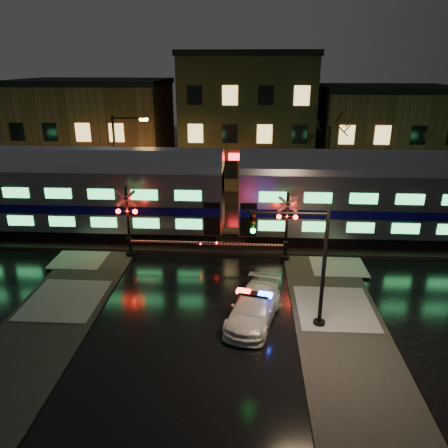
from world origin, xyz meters
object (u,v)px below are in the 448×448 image
at_px(crossing_signal_right, 280,234).
at_px(crossing_signal_left, 134,229).
at_px(police_car, 254,308).
at_px(streetlight, 120,161).
at_px(traffic_light, 303,265).

xyz_separation_m(crossing_signal_right, crossing_signal_left, (-8.48, 0.00, 0.09)).
relative_size(crossing_signal_right, crossing_signal_left, 0.95).
height_order(police_car, crossing_signal_right, crossing_signal_right).
relative_size(crossing_signal_right, streetlight, 0.77).
distance_m(police_car, streetlight, 16.62).
xyz_separation_m(police_car, streetlight, (-9.57, 13.07, 3.71)).
distance_m(police_car, crossing_signal_right, 6.64).
bearing_deg(traffic_light, streetlight, 137.04).
bearing_deg(crossing_signal_right, traffic_light, -85.81).
distance_m(police_car, traffic_light, 3.09).
bearing_deg(police_car, traffic_light, 4.15).
height_order(crossing_signal_left, traffic_light, traffic_light).
height_order(police_car, streetlight, streetlight).
bearing_deg(crossing_signal_left, streetlight, 111.13).
bearing_deg(streetlight, crossing_signal_right, -31.16).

